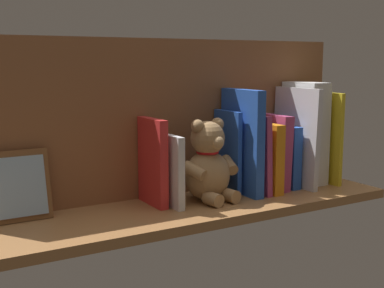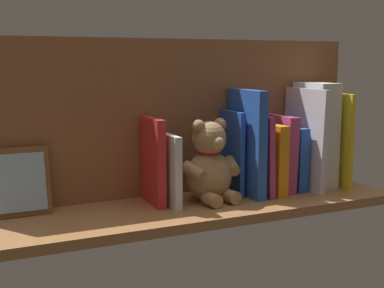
{
  "view_description": "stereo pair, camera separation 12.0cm",
  "coord_description": "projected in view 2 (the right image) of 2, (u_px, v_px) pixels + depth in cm",
  "views": [
    {
      "loc": [
        60.36,
        102.26,
        33.17
      ],
      "look_at": [
        0.0,
        0.0,
        14.14
      ],
      "focal_mm": 49.13,
      "sensor_mm": 36.0,
      "label": 1
    },
    {
      "loc": [
        49.72,
        107.83,
        33.17
      ],
      "look_at": [
        0.0,
        0.0,
        14.14
      ],
      "focal_mm": 49.13,
      "sensor_mm": 36.0,
      "label": 2
    }
  ],
  "objects": [
    {
      "name": "dictionary_thick_white",
      "position": [
        315.0,
        134.0,
        1.39
      ],
      "size": [
        6.24,
        12.71,
        27.31
      ],
      "primitive_type": "cube",
      "color": "white",
      "rests_on": "ground_plane"
    },
    {
      "name": "book_8",
      "position": [
        167.0,
        169.0,
        1.22
      ],
      "size": [
        1.69,
        14.39,
        16.49
      ],
      "primitive_type": "cube",
      "color": "silver",
      "rests_on": "ground_plane"
    },
    {
      "name": "book_9",
      "position": [
        153.0,
        161.0,
        1.21
      ],
      "size": [
        2.06,
        11.63,
        20.08
      ],
      "primitive_type": "cube",
      "color": "red",
      "rests_on": "ground_plane"
    },
    {
      "name": "ground_plane",
      "position": [
        192.0,
        208.0,
        1.23
      ],
      "size": [
        100.02,
        26.9,
        2.2
      ],
      "primitive_type": "cube",
      "color": "#9E6B3D"
    },
    {
      "name": "picture_frame_leaning",
      "position": [
        21.0,
        182.0,
        1.13
      ],
      "size": [
        12.36,
        4.48,
        14.81
      ],
      "color": "brown",
      "rests_on": "ground_plane"
    },
    {
      "name": "book_0",
      "position": [
        332.0,
        139.0,
        1.4
      ],
      "size": [
        1.2,
        15.46,
        24.61
      ],
      "primitive_type": "cube",
      "color": "yellow",
      "rests_on": "ground_plane"
    },
    {
      "name": "book_4",
      "position": [
        267.0,
        158.0,
        1.32
      ],
      "size": [
        2.79,
        15.22,
        17.54
      ],
      "primitive_type": "cube",
      "color": "orange",
      "rests_on": "ground_plane"
    },
    {
      "name": "teddy_bear",
      "position": [
        210.0,
        165.0,
        1.24
      ],
      "size": [
        15.74,
        13.67,
        19.61
      ],
      "rotation": [
        0.0,
        0.0,
        0.15
      ],
      "color": "tan",
      "rests_on": "ground_plane"
    },
    {
      "name": "shelf_back_panel",
      "position": [
        173.0,
        118.0,
        1.3
      ],
      "size": [
        100.02,
        1.5,
        38.27
      ],
      "primitive_type": "cube",
      "color": "brown",
      "rests_on": "ground_plane"
    },
    {
      "name": "book_5",
      "position": [
        256.0,
        154.0,
        1.31
      ],
      "size": [
        2.23,
        15.01,
        19.86
      ],
      "primitive_type": "cube",
      "rotation": [
        0.0,
        0.03,
        0.0
      ],
      "color": "#B23F72",
      "rests_on": "ground_plane"
    },
    {
      "name": "book_3",
      "position": [
        278.0,
        153.0,
        1.35
      ],
      "size": [
        3.67,
        13.51,
        19.37
      ],
      "primitive_type": "cube",
      "rotation": [
        0.0,
        -0.04,
        0.0
      ],
      "color": "#B23F72",
      "rests_on": "ground_plane"
    },
    {
      "name": "book_1",
      "position": [
        305.0,
        139.0,
        1.36
      ],
      "size": [
        2.35,
        16.71,
        26.07
      ],
      "primitive_type": "cube",
      "rotation": [
        0.0,
        -0.03,
        0.0
      ],
      "color": "silver",
      "rests_on": "ground_plane"
    },
    {
      "name": "book_6",
      "position": [
        247.0,
        143.0,
        1.29
      ],
      "size": [
        2.46,
        15.25,
        26.08
      ],
      "primitive_type": "cube",
      "color": "blue",
      "rests_on": "ground_plane"
    },
    {
      "name": "book_7",
      "position": [
        232.0,
        153.0,
        1.3
      ],
      "size": [
        1.22,
        10.7,
        20.77
      ],
      "primitive_type": "cube",
      "color": "blue",
      "rests_on": "ground_plane"
    },
    {
      "name": "book_2",
      "position": [
        290.0,
        157.0,
        1.37
      ],
      "size": [
        2.79,
        12.91,
        16.24
      ],
      "primitive_type": "cube",
      "color": "blue",
      "rests_on": "ground_plane"
    }
  ]
}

